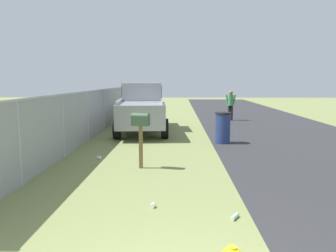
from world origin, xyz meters
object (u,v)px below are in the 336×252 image
pickup_truck (142,106)px  pedestrian (231,103)px  mailbox (141,125)px  trash_bin (223,128)px

pickup_truck → pedestrian: bearing=-53.8°
mailbox → trash_bin: mailbox is taller
trash_bin → pedestrian: bearing=-11.2°
mailbox → pedestrian: 10.81m
pickup_truck → trash_bin: 4.26m
pickup_truck → pedestrian: (3.88, -4.47, -0.15)m
trash_bin → pedestrian: size_ratio=0.67×
pedestrian → mailbox: bearing=-0.8°
pedestrian → pickup_truck: bearing=-29.1°
mailbox → pickup_truck: 6.26m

